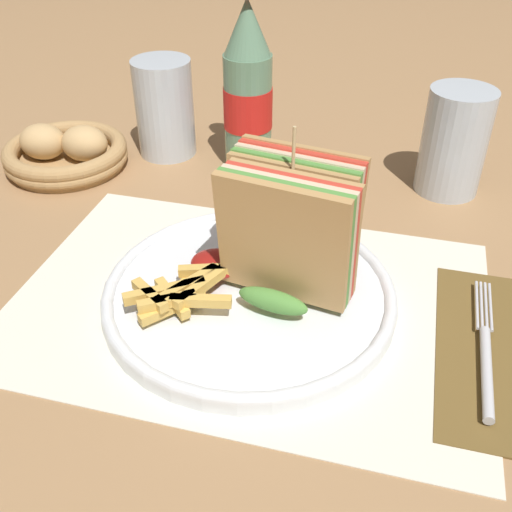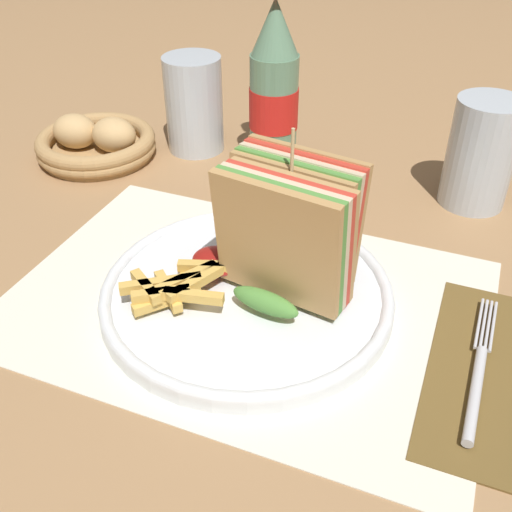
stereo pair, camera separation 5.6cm
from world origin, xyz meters
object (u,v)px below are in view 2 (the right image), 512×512
(coke_bottle_near, at_px, (274,92))
(glass_near, at_px, (479,160))
(plate_main, at_px, (248,293))
(bread_basket, at_px, (96,143))
(glass_far, at_px, (194,111))
(fork, at_px, (478,377))
(club_sandwich, at_px, (289,231))

(coke_bottle_near, distance_m, glass_near, 0.26)
(plate_main, distance_m, bread_basket, 0.37)
(plate_main, bearing_deg, bread_basket, 146.14)
(plate_main, bearing_deg, coke_bottle_near, 105.73)
(plate_main, height_order, glass_near, glass_near)
(coke_bottle_near, relative_size, glass_far, 1.85)
(glass_near, xyz_separation_m, bread_basket, (-0.48, -0.06, -0.04))
(fork, distance_m, glass_near, 0.30)
(glass_far, relative_size, bread_basket, 0.80)
(glass_near, height_order, glass_far, same)
(fork, xyz_separation_m, glass_near, (-0.03, 0.30, 0.05))
(plate_main, relative_size, coke_bottle_near, 1.17)
(club_sandwich, relative_size, bread_basket, 0.98)
(fork, relative_size, glass_near, 1.35)
(fork, relative_size, bread_basket, 1.08)
(club_sandwich, bearing_deg, fork, -14.49)
(club_sandwich, xyz_separation_m, fork, (0.18, -0.05, -0.07))
(club_sandwich, xyz_separation_m, bread_basket, (-0.34, 0.19, -0.06))
(club_sandwich, height_order, bread_basket, club_sandwich)
(glass_far, distance_m, bread_basket, 0.14)
(plate_main, bearing_deg, fork, -7.49)
(glass_near, relative_size, bread_basket, 0.80)
(glass_far, bearing_deg, coke_bottle_near, -4.57)
(coke_bottle_near, xyz_separation_m, glass_near, (0.25, 0.00, -0.05))
(glass_far, bearing_deg, bread_basket, -146.74)
(bread_basket, bearing_deg, glass_far, 33.26)
(glass_near, distance_m, glass_far, 0.37)
(fork, height_order, coke_bottle_near, coke_bottle_near)
(fork, height_order, glass_near, glass_near)
(glass_near, bearing_deg, club_sandwich, -120.02)
(coke_bottle_near, relative_size, bread_basket, 1.48)
(club_sandwich, xyz_separation_m, glass_near, (0.15, 0.25, -0.02))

